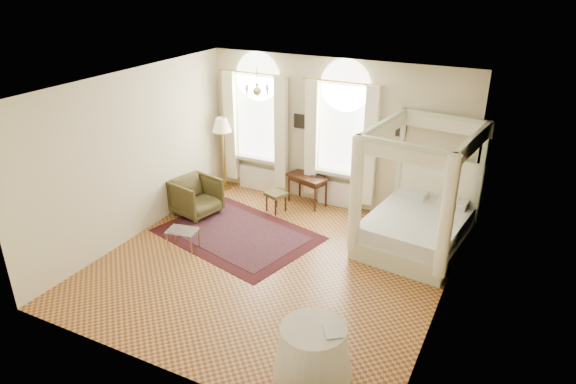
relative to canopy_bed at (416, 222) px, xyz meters
name	(u,v)px	position (x,y,z in m)	size (l,w,h in m)	color
ground	(271,265)	(-2.19, -1.80, -0.55)	(6.00, 6.00, 0.00)	#B07133
room_walls	(270,164)	(-2.19, -1.80, 1.43)	(6.00, 6.00, 6.00)	beige
window_left	(257,132)	(-4.09, 1.08, 0.94)	(1.62, 0.27, 3.29)	white
window_right	(341,145)	(-1.99, 1.08, 0.94)	(1.62, 0.27, 3.29)	white
chandelier	(257,90)	(-3.09, -0.60, 2.36)	(0.51, 0.45, 0.50)	#AF8D3A
wall_pictures	(339,125)	(-2.10, 1.17, 1.34)	(2.54, 0.03, 0.39)	black
canopy_bed	(416,222)	(0.00, 0.00, 0.00)	(2.09, 2.45, 2.43)	beige
nightstand	(450,222)	(0.51, 0.78, -0.25)	(0.42, 0.38, 0.60)	#331A0E
nightstand_lamp	(451,194)	(0.45, 0.84, 0.34)	(0.30, 0.30, 0.43)	#AF8D3A
writing_desk	(307,180)	(-2.70, 0.90, 0.04)	(1.03, 0.74, 0.69)	#331A0E
laptop	(319,175)	(-2.46, 1.01, 0.15)	(0.34, 0.22, 0.03)	black
stool	(276,195)	(-3.16, 0.24, -0.17)	(0.51, 0.51, 0.46)	#4A441F
armchair	(196,197)	(-4.65, -0.66, -0.14)	(0.88, 0.90, 0.82)	#41391C
coffee_table	(182,232)	(-3.99, -2.03, -0.19)	(0.65, 0.51, 0.40)	silver
floor_lamp	(222,128)	(-4.89, 0.82, 0.98)	(0.46, 0.46, 1.79)	#AF8D3A
oriental_rug	(238,234)	(-3.35, -1.09, -0.54)	(3.51, 2.89, 0.01)	#3B0E10
side_table	(313,351)	(-0.40, -3.94, -0.19)	(1.08, 1.08, 0.74)	beige
book	(324,332)	(-0.24, -3.97, 0.20)	(0.22, 0.29, 0.03)	black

